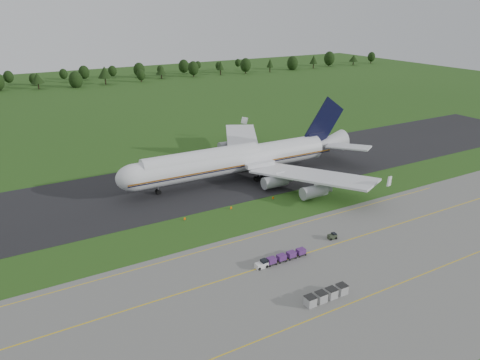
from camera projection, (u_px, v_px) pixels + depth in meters
ground at (230, 221)px, 113.80m from camera, size 600.00×600.00×0.00m
apron at (320, 290)px, 86.31m from camera, size 300.00×52.00×0.06m
taxiway at (184, 185)px, 136.41m from camera, size 300.00×40.00×0.08m
apron_markings at (297, 272)px, 91.97m from camera, size 300.00×30.20×0.01m
tree_line at (88, 76)px, 296.90m from camera, size 525.30×22.79×11.86m
aircraft at (238, 159)px, 139.05m from camera, size 77.36×75.82×21.84m
baggage_train at (280, 258)px, 95.47m from camera, size 12.05×1.54×1.48m
utility_cart at (332, 237)px, 104.84m from camera, size 2.04×1.36×1.06m
uld_row at (326, 295)px, 83.22m from camera, size 9.03×1.83×1.81m
edge_markers at (253, 203)px, 123.34m from camera, size 39.46×0.30×0.60m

